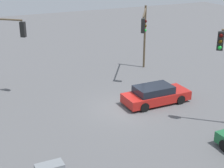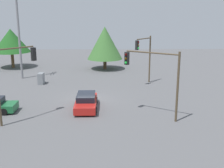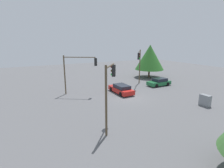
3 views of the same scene
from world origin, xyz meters
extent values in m
plane|color=#5B5B5E|center=(0.00, 0.00, 0.00)|extent=(80.00, 80.00, 0.00)
cube|color=red|center=(2.29, -0.13, 0.48)|extent=(4.61, 1.81, 0.62)
cube|color=black|center=(2.06, -0.13, 1.03)|extent=(2.54, 1.60, 0.49)
cylinder|color=black|center=(3.72, 0.74, 0.31)|extent=(0.62, 0.22, 0.62)
cylinder|color=black|center=(3.72, -0.99, 0.31)|extent=(0.62, 0.22, 0.62)
cylinder|color=black|center=(0.86, 0.74, 0.31)|extent=(0.62, 0.22, 0.62)
cylinder|color=black|center=(0.86, -0.99, 0.31)|extent=(0.62, 0.22, 0.62)
cylinder|color=brown|center=(-6.34, 6.11, 5.42)|extent=(2.24, 1.92, 0.12)
cube|color=black|center=(-5.26, 5.19, 4.79)|extent=(0.44, 0.43, 1.05)
sphere|color=#360503|center=(-5.15, 5.33, 5.13)|extent=(0.22, 0.22, 0.22)
sphere|color=#392605|center=(-5.15, 5.33, 4.79)|extent=(0.22, 0.22, 0.22)
sphere|color=green|center=(-5.15, 5.33, 4.46)|extent=(0.22, 0.22, 0.22)
cube|color=black|center=(3.70, -4.13, 5.10)|extent=(0.44, 0.43, 1.05)
sphere|color=#360503|center=(3.58, -4.26, 5.44)|extent=(0.22, 0.22, 0.22)
sphere|color=#392605|center=(3.58, -4.26, 5.10)|extent=(0.22, 0.22, 0.22)
sphere|color=green|center=(3.58, -4.26, 4.77)|extent=(0.22, 0.22, 0.22)
cylinder|color=brown|center=(5.58, 7.12, 2.76)|extent=(0.18, 0.18, 5.51)
cylinder|color=brown|center=(4.37, 5.26, 5.26)|extent=(2.52, 3.79, 0.12)
cube|color=black|center=(3.16, 3.40, 4.64)|extent=(0.42, 0.44, 1.05)
sphere|color=#360503|center=(3.31, 3.31, 4.98)|extent=(0.22, 0.22, 0.22)
sphere|color=#392605|center=(3.31, 3.31, 4.64)|extent=(0.22, 0.22, 0.22)
sphere|color=green|center=(3.31, 3.31, 4.30)|extent=(0.22, 0.22, 0.22)
camera|label=1|loc=(-9.75, -18.33, 9.66)|focal=55.00mm
camera|label=2|loc=(26.15, 1.55, 8.29)|focal=45.00mm
camera|label=3|loc=(-18.81, 12.58, 7.31)|focal=28.00mm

